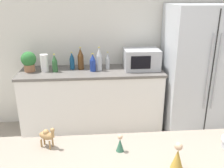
{
  "coord_description": "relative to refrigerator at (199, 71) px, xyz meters",
  "views": [
    {
      "loc": [
        -0.36,
        -0.9,
        1.9
      ],
      "look_at": [
        -0.16,
        1.38,
        1.06
      ],
      "focal_mm": 40.0,
      "sensor_mm": 36.0,
      "label": 1
    }
  ],
  "objects": [
    {
      "name": "potted_plant",
      "position": [
        -2.33,
        0.12,
        0.16
      ],
      "size": [
        0.2,
        0.2,
        0.27
      ],
      "color": "#9E6B47",
      "rests_on": "back_counter"
    },
    {
      "name": "back_counter",
      "position": [
        -1.49,
        0.09,
        -0.43
      ],
      "size": [
        1.96,
        0.63,
        0.9
      ],
      "color": "white",
      "rests_on": "ground_plane"
    },
    {
      "name": "paper_towel_roll",
      "position": [
        -2.12,
        0.11,
        0.13
      ],
      "size": [
        0.1,
        0.1,
        0.23
      ],
      "color": "white",
      "rests_on": "back_counter"
    },
    {
      "name": "camel_figurine",
      "position": [
        -1.79,
        -1.79,
        0.16
      ],
      "size": [
        0.12,
        0.09,
        0.15
      ],
      "color": "#A87F4C",
      "rests_on": "bar_counter"
    },
    {
      "name": "back_bottle_3",
      "position": [
        -1.27,
        0.15,
        0.13
      ],
      "size": [
        0.06,
        0.06,
        0.24
      ],
      "color": "#B2B7BC",
      "rests_on": "back_counter"
    },
    {
      "name": "back_bottle_4",
      "position": [
        -1.98,
        0.07,
        0.13
      ],
      "size": [
        0.07,
        0.07,
        0.24
      ],
      "color": "#2D6033",
      "rests_on": "back_counter"
    },
    {
      "name": "refrigerator",
      "position": [
        0.0,
        0.0,
        0.0
      ],
      "size": [
        0.93,
        0.77,
        1.77
      ],
      "color": "silver",
      "rests_on": "ground_plane"
    },
    {
      "name": "wise_man_figurine_crimson",
      "position": [
        -1.32,
        -1.88,
        0.12
      ],
      "size": [
        0.05,
        0.05,
        0.12
      ],
      "color": "#33664C",
      "rests_on": "bar_counter"
    },
    {
      "name": "wall_back",
      "position": [
        -1.13,
        0.42,
        0.39
      ],
      "size": [
        8.0,
        0.06,
        2.55
      ],
      "color": "silver",
      "rests_on": "ground_plane"
    },
    {
      "name": "wise_man_figurine_blue",
      "position": [
        -1.02,
        -2.07,
        0.14
      ],
      "size": [
        0.07,
        0.07,
        0.17
      ],
      "color": "#B28933",
      "rests_on": "bar_counter"
    },
    {
      "name": "back_bottle_5",
      "position": [
        -1.47,
        0.06,
        0.13
      ],
      "size": [
        0.08,
        0.08,
        0.25
      ],
      "color": "navy",
      "rests_on": "back_counter"
    },
    {
      "name": "microwave",
      "position": [
        -0.8,
        0.11,
        0.16
      ],
      "size": [
        0.48,
        0.37,
        0.28
      ],
      "color": "#B2B5BA",
      "rests_on": "back_counter"
    },
    {
      "name": "back_bottle_0",
      "position": [
        -1.76,
        0.17,
        0.13
      ],
      "size": [
        0.07,
        0.07,
        0.24
      ],
      "color": "navy",
      "rests_on": "back_counter"
    },
    {
      "name": "back_bottle_2",
      "position": [
        -1.64,
        0.16,
        0.16
      ],
      "size": [
        0.08,
        0.08,
        0.31
      ],
      "color": "brown",
      "rests_on": "back_counter"
    },
    {
      "name": "back_bottle_1",
      "position": [
        -1.38,
        0.08,
        0.17
      ],
      "size": [
        0.08,
        0.08,
        0.32
      ],
      "color": "#B2B7BC",
      "rests_on": "back_counter"
    }
  ]
}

